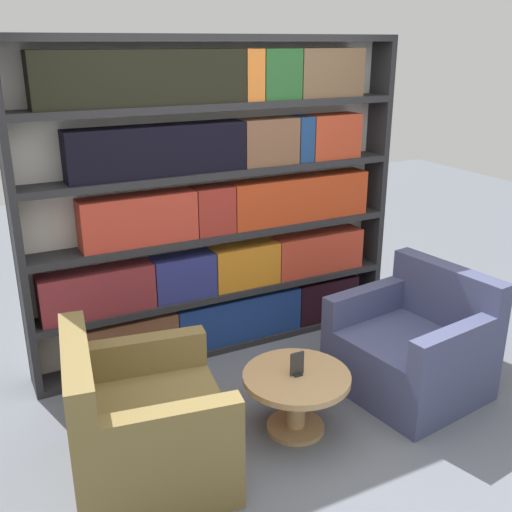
{
  "coord_description": "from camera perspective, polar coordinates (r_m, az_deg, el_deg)",
  "views": [
    {
      "loc": [
        -1.75,
        -2.5,
        2.33
      ],
      "look_at": [
        -0.05,
        0.79,
        1.0
      ],
      "focal_mm": 42.0,
      "sensor_mm": 36.0,
      "label": 1
    }
  ],
  "objects": [
    {
      "name": "armchair_left",
      "position": [
        3.53,
        -10.76,
        -15.8
      ],
      "size": [
        0.97,
        1.02,
        0.86
      ],
      "rotation": [
        0.0,
        0.0,
        1.42
      ],
      "color": "olive",
      "rests_on": "ground_plane"
    },
    {
      "name": "ground_plane",
      "position": [
        3.84,
        6.42,
        -17.75
      ],
      "size": [
        14.0,
        14.0,
        0.0
      ],
      "primitive_type": "plane",
      "color": "slate"
    },
    {
      "name": "table_sign",
      "position": [
        3.73,
        3.92,
        -10.34
      ],
      "size": [
        0.09,
        0.06,
        0.15
      ],
      "color": "black",
      "rests_on": "coffee_table"
    },
    {
      "name": "coffee_table",
      "position": [
        3.83,
        3.86,
        -12.63
      ],
      "size": [
        0.67,
        0.67,
        0.4
      ],
      "color": "tan",
      "rests_on": "ground_plane"
    },
    {
      "name": "bookshelf",
      "position": [
        4.53,
        -3.46,
        4.8
      ],
      "size": [
        2.93,
        0.3,
        2.38
      ],
      "color": "silver",
      "rests_on": "ground_plane"
    },
    {
      "name": "armchair_right",
      "position": [
        4.37,
        14.71,
        -8.65
      ],
      "size": [
        0.95,
        1.0,
        0.86
      ],
      "rotation": [
        0.0,
        0.0,
        -1.44
      ],
      "color": "#42476B",
      "rests_on": "ground_plane"
    }
  ]
}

